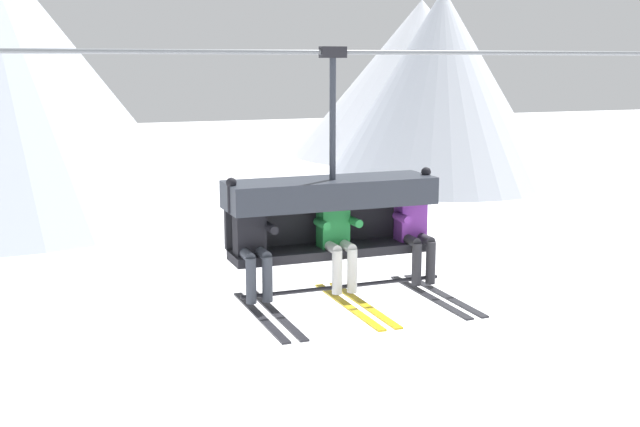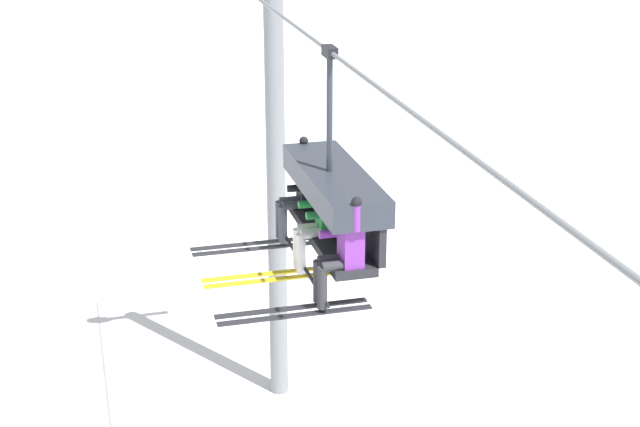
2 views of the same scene
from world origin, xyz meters
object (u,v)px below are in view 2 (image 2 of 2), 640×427
(lift_tower_near, at_px, (275,183))
(skier_green, at_px, (317,220))
(skier_purple, at_px, (340,250))
(skier_black, at_px, (298,192))
(chairlift_chair, at_px, (335,194))

(lift_tower_near, bearing_deg, skier_green, -7.89)
(skier_green, relative_size, skier_purple, 1.00)
(lift_tower_near, bearing_deg, skier_black, -9.12)
(skier_purple, bearing_deg, skier_green, -179.59)
(lift_tower_near, relative_size, skier_green, 5.03)
(chairlift_chair, height_order, skier_black, chairlift_chair)
(skier_black, xyz_separation_m, skier_green, (0.96, -0.01, -0.02))
(lift_tower_near, xyz_separation_m, skier_green, (6.72, -0.93, 1.87))
(skier_green, distance_m, skier_purple, 0.96)
(lift_tower_near, xyz_separation_m, skier_purple, (7.68, -0.92, 1.90))
(skier_black, bearing_deg, skier_purple, 0.00)
(skier_black, bearing_deg, lift_tower_near, 170.88)
(lift_tower_near, relative_size, chairlift_chair, 3.31)
(chairlift_chair, height_order, skier_green, chairlift_chair)
(lift_tower_near, xyz_separation_m, skier_black, (5.75, -0.92, 1.90))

